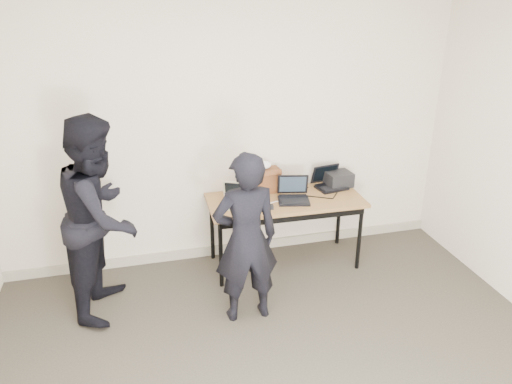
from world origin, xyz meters
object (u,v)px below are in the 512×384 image
object	(u,v)px
laptop_right	(329,182)
equipment_box	(339,179)
laptop_beige	(235,201)
laptop_center	(293,195)
person_typist	(246,239)
person_observer	(101,216)
leather_satchel	(262,180)
desk	(285,205)

from	to	relation	value
laptop_right	equipment_box	world-z (taller)	laptop_right
laptop_beige	laptop_right	world-z (taller)	laptop_right
laptop_center	laptop_right	xyz separation A→B (m)	(0.46, 0.21, -0.00)
equipment_box	person_typist	distance (m)	1.51
laptop_beige	person_observer	xyz separation A→B (m)	(-1.19, -0.25, 0.11)
leather_satchel	equipment_box	distance (m)	0.81
laptop_beige	leather_satchel	distance (m)	0.41
laptop_right	equipment_box	bearing A→B (deg)	-5.56
laptop_right	laptop_beige	bearing A→B (deg)	-178.84
laptop_center	leather_satchel	size ratio (longest dim) A/B	0.96
laptop_center	person_observer	bearing A→B (deg)	-159.47
laptop_right	laptop_center	bearing A→B (deg)	-164.57
leather_satchel	person_observer	xyz separation A→B (m)	(-1.52, -0.49, 0.02)
laptop_center	equipment_box	distance (m)	0.60
leather_satchel	person_observer	world-z (taller)	person_observer
person_typist	laptop_center	bearing A→B (deg)	-134.21
person_observer	laptop_center	bearing A→B (deg)	-67.23
laptop_right	equipment_box	distance (m)	0.11
laptop_right	leather_satchel	xyz separation A→B (m)	(-0.70, 0.04, 0.08)
laptop_right	person_observer	xyz separation A→B (m)	(-2.22, -0.45, 0.10)
laptop_beige	person_typist	bearing A→B (deg)	-71.33
desk	leather_satchel	bearing A→B (deg)	129.32
laptop_right	leather_satchel	world-z (taller)	leather_satchel
desk	person_observer	xyz separation A→B (m)	(-1.70, -0.26, 0.21)
laptop_center	laptop_right	bearing A→B (deg)	38.07
laptop_center	equipment_box	world-z (taller)	laptop_center
equipment_box	laptop_center	bearing A→B (deg)	-158.56
desk	equipment_box	distance (m)	0.67
person_typist	laptop_beige	bearing A→B (deg)	-96.93
laptop_center	person_typist	bearing A→B (deg)	-119.27
laptop_right	equipment_box	xyz separation A→B (m)	(0.11, 0.01, 0.02)
laptop_beige	equipment_box	distance (m)	1.16
laptop_beige	equipment_box	bearing A→B (deg)	33.85
laptop_right	person_observer	world-z (taller)	person_observer
desk	laptop_right	size ratio (longest dim) A/B	4.47
person_typist	laptop_right	bearing A→B (deg)	-142.02
desk	laptop_right	world-z (taller)	laptop_right
desk	laptop_center	world-z (taller)	laptop_center
leather_satchel	person_typist	world-z (taller)	person_typist
laptop_center	equipment_box	bearing A→B (deg)	34.43
laptop_beige	leather_satchel	world-z (taller)	leather_satchel
desk	equipment_box	size ratio (longest dim) A/B	5.98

